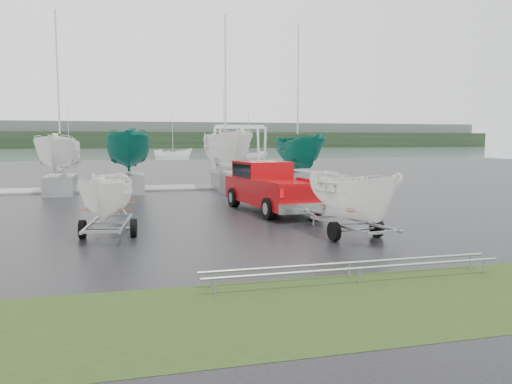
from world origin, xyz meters
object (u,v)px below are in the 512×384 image
trailer_parked (107,159)px  boat_hoist (240,147)px  trailer_hitched (354,154)px  pickup_truck (269,185)px

trailer_parked → boat_hoist: trailer_parked is taller
boat_hoist → trailer_parked: bearing=-116.7°
trailer_hitched → boat_hoist: trailer_hitched is taller
pickup_truck → boat_hoist: 11.39m
pickup_truck → trailer_parked: 8.23m
trailer_hitched → trailer_parked: size_ratio=1.08×
trailer_hitched → trailer_parked: 7.90m
trailer_parked → boat_hoist: size_ratio=1.13×
pickup_truck → boat_hoist: size_ratio=1.63×
pickup_truck → boat_hoist: bearing=76.4°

